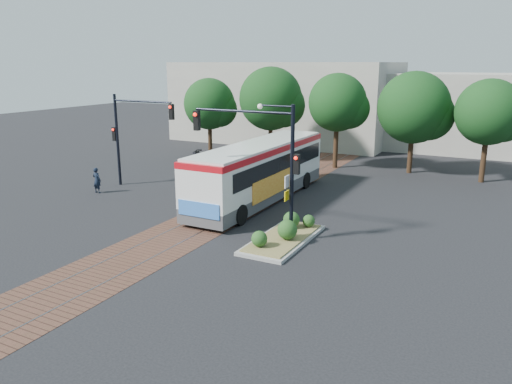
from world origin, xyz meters
TOP-DOWN VIEW (x-y plane):
  - ground at (0.00, 0.00)m, footprint 120.00×120.00m
  - trackbed at (0.00, 4.00)m, footprint 3.60×40.00m
  - tree_row at (1.21, 16.42)m, footprint 26.40×5.60m
  - warehouses at (-0.53, 28.75)m, footprint 40.00×13.00m
  - city_bus at (0.66, 4.80)m, footprint 2.85×12.82m
  - traffic_island at (4.82, -0.90)m, footprint 2.20×5.20m
  - signal_pole_main at (3.86, -0.81)m, footprint 5.49×0.46m
  - signal_pole_left at (-8.37, 4.00)m, footprint 4.99×0.34m
  - officer at (-9.23, 1.64)m, footprint 0.59×0.39m
  - parked_car at (-6.51, 12.26)m, footprint 4.68×2.94m

SIDE VIEW (x-z plane):
  - ground at x=0.00m, z-range 0.00..0.00m
  - trackbed at x=0.00m, z-range 0.00..0.02m
  - traffic_island at x=4.82m, z-range -0.24..0.89m
  - parked_car at x=-6.51m, z-range 0.00..1.26m
  - officer at x=-9.23m, z-range 0.00..1.62m
  - city_bus at x=0.66m, z-range 0.20..3.62m
  - warehouses at x=-0.53m, z-range -0.19..7.81m
  - signal_pole_left at x=-8.37m, z-range 0.86..6.86m
  - signal_pole_main at x=3.86m, z-range 1.16..7.16m
  - tree_row at x=1.21m, z-range 1.01..8.69m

